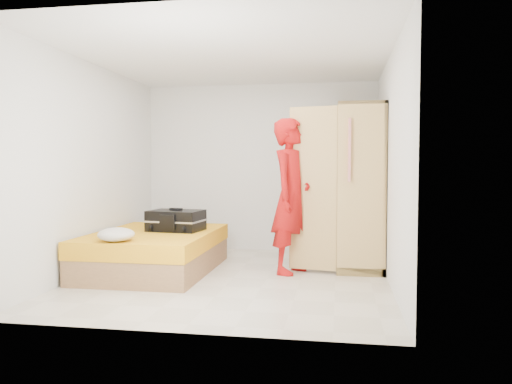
% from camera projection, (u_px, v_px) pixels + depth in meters
% --- Properties ---
extents(room, '(4.00, 4.02, 2.60)m').
position_uv_depth(room, '(233.00, 168.00, 5.86)').
color(room, beige).
rests_on(room, ground).
extents(bed, '(1.42, 2.02, 0.50)m').
position_uv_depth(bed, '(155.00, 251.00, 6.28)').
color(bed, '#9E7348').
rests_on(bed, ground).
extents(wardrobe, '(1.17, 1.20, 2.10)m').
position_uv_depth(wardrobe, '(356.00, 191.00, 6.49)').
color(wardrobe, '#DFB46D').
rests_on(wardrobe, ground).
extents(person, '(0.67, 0.81, 1.92)m').
position_uv_depth(person, '(292.00, 196.00, 6.17)').
color(person, red).
rests_on(person, ground).
extents(suitcase, '(0.73, 0.57, 0.29)m').
position_uv_depth(suitcase, '(176.00, 221.00, 6.38)').
color(suitcase, black).
rests_on(suitcase, bed).
extents(round_cushion, '(0.40, 0.40, 0.15)m').
position_uv_depth(round_cushion, '(116.00, 235.00, 5.46)').
color(round_cushion, beige).
rests_on(round_cushion, bed).
extents(pillow, '(0.61, 0.40, 0.10)m').
position_uv_depth(pillow, '(182.00, 221.00, 7.09)').
color(pillow, beige).
rests_on(pillow, bed).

